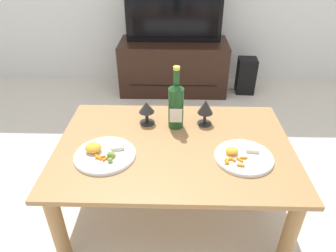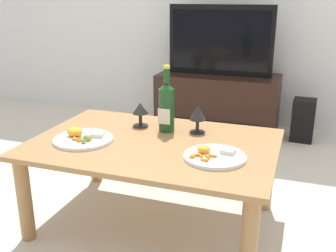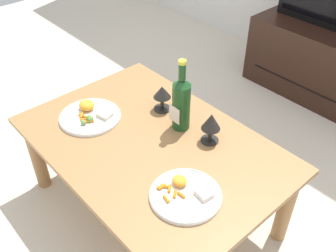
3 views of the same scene
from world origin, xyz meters
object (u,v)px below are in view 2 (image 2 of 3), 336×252
wine_bottle (167,105)px  dinner_plate_right (214,156)px  goblet_left (140,110)px  tv_stand (218,103)px  floor_speaker (303,120)px  dining_table (154,155)px  goblet_right (198,114)px  dinner_plate_left (83,138)px  tv_screen (220,40)px

wine_bottle → dinner_plate_right: bearing=-40.9°
goblet_left → dinner_plate_right: bearing=-32.3°
tv_stand → goblet_left: bearing=-95.6°
floor_speaker → goblet_left: size_ratio=2.60×
goblet_left → dinner_plate_right: (0.48, -0.31, -0.08)m
dining_table → wine_bottle: bearing=87.9°
goblet_right → dinner_plate_left: (-0.50, -0.31, -0.09)m
tv_stand → wine_bottle: wine_bottle is taller
tv_screen → floor_speaker: tv_screen is taller
goblet_left → dining_table: bearing=-52.4°
goblet_right → dinner_plate_right: bearing=-62.2°
tv_screen → dinner_plate_right: bearing=-78.4°
tv_screen → dinner_plate_right: size_ratio=3.14×
dining_table → floor_speaker: bearing=65.8°
wine_bottle → goblet_left: wine_bottle is taller
dining_table → tv_stand: size_ratio=1.17×
tv_stand → floor_speaker: size_ratio=2.96×
tv_stand → goblet_right: size_ratio=6.91×
floor_speaker → dinner_plate_right: bearing=-99.4°
tv_stand → tv_screen: size_ratio=1.17×
dining_table → tv_stand: 1.59m
goblet_left → tv_screen: bearing=84.4°
tv_stand → goblet_right: (0.19, -1.39, 0.31)m
floor_speaker → tv_stand: bearing=-179.8°
goblet_right → dinner_plate_right: (0.16, -0.31, -0.09)m
dining_table → goblet_left: bearing=127.6°
dining_table → dinner_plate_right: 0.35m
dining_table → tv_screen: 1.63m
goblet_right → dinner_plate_left: 0.59m
tv_stand → goblet_right: bearing=-82.3°
wine_bottle → tv_screen: bearing=91.1°
dining_table → tv_stand: tv_stand is taller
dining_table → dinner_plate_right: size_ratio=4.28×
dining_table → floor_speaker: dining_table is taller
tv_stand → dinner_plate_left: size_ratio=3.47×
tv_stand → tv_screen: tv_screen is taller
tv_screen → dinner_plate_right: tv_screen is taller
goblet_right → dinner_plate_left: goblet_right is taller
goblet_right → goblet_left: bearing=180.0°
tv_screen → tv_stand: bearing=90.0°
goblet_left → tv_stand: bearing=84.4°
goblet_right → dinner_plate_left: size_ratio=0.50×
goblet_left → goblet_right: bearing=-0.0°
wine_bottle → goblet_right: size_ratio=2.36×
tv_screen → dinner_plate_right: 1.75m
dining_table → goblet_right: 0.31m
tv_stand → tv_screen: bearing=-90.0°
tv_stand → goblet_left: 1.42m
tv_screen → dining_table: bearing=-89.3°
floor_speaker → wine_bottle: bearing=-113.5°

